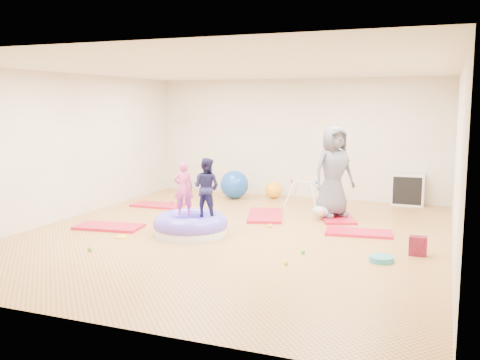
% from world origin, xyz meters
% --- Properties ---
extents(room, '(7.01, 8.01, 2.81)m').
position_xyz_m(room, '(0.00, 0.00, 1.40)').
color(room, '#CD8351').
rests_on(room, ground).
extents(gym_mat_front_left, '(1.26, 0.75, 0.05)m').
position_xyz_m(gym_mat_front_left, '(-2.26, -0.41, 0.02)').
color(gym_mat_front_left, red).
rests_on(gym_mat_front_left, ground).
extents(gym_mat_mid_left, '(1.09, 0.54, 0.05)m').
position_xyz_m(gym_mat_mid_left, '(-2.49, 1.71, 0.02)').
color(gym_mat_mid_left, red).
rests_on(gym_mat_mid_left, ground).
extents(gym_mat_center_back, '(1.00, 1.43, 0.05)m').
position_xyz_m(gym_mat_center_back, '(0.05, 1.54, 0.03)').
color(gym_mat_center_back, red).
rests_on(gym_mat_center_back, ground).
extents(gym_mat_right, '(1.18, 0.70, 0.05)m').
position_xyz_m(gym_mat_right, '(2.00, 0.80, 0.02)').
color(gym_mat_right, red).
rests_on(gym_mat_right, ground).
extents(gym_mat_rear_right, '(0.96, 1.30, 0.05)m').
position_xyz_m(gym_mat_rear_right, '(1.40, 1.89, 0.02)').
color(gym_mat_rear_right, red).
rests_on(gym_mat_rear_right, ground).
extents(inflatable_cushion, '(1.28, 1.28, 0.40)m').
position_xyz_m(inflatable_cushion, '(-0.67, -0.29, 0.16)').
color(inflatable_cushion, white).
rests_on(inflatable_cushion, ground).
extents(child_pink, '(0.40, 0.33, 0.92)m').
position_xyz_m(child_pink, '(-0.84, -0.22, 0.83)').
color(child_pink, '#D54185').
rests_on(child_pink, inflatable_cushion).
extents(child_navy, '(0.52, 0.43, 1.00)m').
position_xyz_m(child_navy, '(-0.41, -0.21, 0.87)').
color(child_navy, '#18173F').
rests_on(child_navy, inflatable_cushion).
extents(adult_caregiver, '(1.00, 1.00, 1.76)m').
position_xyz_m(adult_caregiver, '(1.32, 1.89, 0.93)').
color(adult_caregiver, '#50535E').
rests_on(adult_caregiver, gym_mat_rear_right).
extents(infant, '(0.40, 0.40, 0.23)m').
position_xyz_m(infant, '(1.16, 1.68, 0.17)').
color(infant, '#90CFE8').
rests_on(infant, gym_mat_rear_right).
extents(ball_pit_balls, '(3.81, 3.93, 0.07)m').
position_xyz_m(ball_pit_balls, '(-0.63, 0.35, 0.04)').
color(ball_pit_balls, yellow).
rests_on(ball_pit_balls, ground).
extents(exercise_ball_blue, '(0.67, 0.67, 0.67)m').
position_xyz_m(exercise_ball_blue, '(-1.28, 3.20, 0.33)').
color(exercise_ball_blue, '#1545A5').
rests_on(exercise_ball_blue, ground).
extents(exercise_ball_orange, '(0.39, 0.39, 0.39)m').
position_xyz_m(exercise_ball_orange, '(-0.44, 3.59, 0.20)').
color(exercise_ball_orange, '#FEA817').
rests_on(exercise_ball_orange, ground).
extents(infant_play_gym, '(0.74, 0.70, 0.57)m').
position_xyz_m(infant_play_gym, '(0.51, 2.79, 0.38)').
color(infant_play_gym, silver).
rests_on(infant_play_gym, ground).
extents(cube_shelf, '(0.70, 0.34, 0.70)m').
position_xyz_m(cube_shelf, '(2.58, 3.79, 0.35)').
color(cube_shelf, silver).
rests_on(cube_shelf, ground).
extents(balance_disc, '(0.35, 0.35, 0.08)m').
position_xyz_m(balance_disc, '(2.56, -0.72, 0.04)').
color(balance_disc, teal).
rests_on(balance_disc, ground).
extents(backpack, '(0.25, 0.16, 0.29)m').
position_xyz_m(backpack, '(3.02, -0.21, 0.15)').
color(backpack, '#B7183B').
rests_on(backpack, ground).
extents(yellow_toy, '(0.19, 0.19, 0.03)m').
position_xyz_m(yellow_toy, '(-1.65, -0.92, 0.01)').
color(yellow_toy, yellow).
rests_on(yellow_toy, ground).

